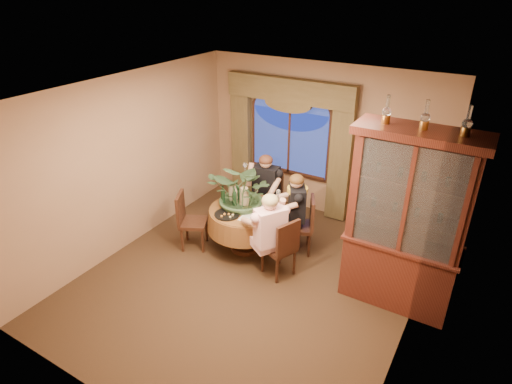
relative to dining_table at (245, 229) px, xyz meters
The scene contains 35 objects.
floor 0.91m from the dining_table, 54.72° to the right, with size 5.00×5.00×0.00m, color black.
wall_back 2.14m from the dining_table, 75.20° to the left, with size 4.50×4.50×0.00m, color #8B6749.
wall_right 2.99m from the dining_table, 13.97° to the right, with size 5.00×5.00×0.00m, color #8B6749.
ceiling 2.56m from the dining_table, 54.72° to the right, with size 5.00×5.00×0.00m, color white.
window 1.98m from the dining_table, 93.89° to the left, with size 1.62×0.10×1.32m, color navy, non-canonical shape.
arched_transom 2.45m from the dining_table, 93.89° to the left, with size 1.60×0.06×0.44m, color navy, non-canonical shape.
drapery_left 2.20m from the dining_table, 124.05° to the left, with size 0.38×0.14×2.32m, color #4D4123.
drapery_right 2.09m from the dining_table, 61.82° to the left, with size 0.38×0.14×2.32m, color #4D4123.
swag_valance 2.54m from the dining_table, 94.08° to the left, with size 2.45×0.16×0.42m, color #4D4123, non-canonical shape.
dining_table is the anchor object (origin of this frame).
china_cabinet 2.59m from the dining_table, ahead, with size 1.54×0.60×2.50m, color #3E150E.
oil_lamp_left 3.04m from the dining_table, ahead, with size 0.11×0.11×0.34m, color #A5722D, non-canonical shape.
oil_lamp_center 3.35m from the dining_table, ahead, with size 0.11×0.11×0.34m, color #A5722D, non-canonical shape.
oil_lamp_right 3.68m from the dining_table, ahead, with size 0.11×0.11×0.34m, color #A5722D, non-canonical shape.
chair_right 0.84m from the dining_table, 21.78° to the right, with size 0.42×0.42×0.96m, color black.
chair_back_right 0.87m from the dining_table, 26.45° to the left, with size 0.42×0.42×0.96m, color black.
chair_back 0.83m from the dining_table, 93.97° to the left, with size 0.42×0.42×0.96m, color black.
chair_front_left 0.86m from the dining_table, 153.56° to the right, with size 0.42×0.42×0.96m, color black.
person_pink 0.90m from the dining_table, 32.65° to the right, with size 0.50×0.45×1.38m, color #F6C1C8, non-canonical shape.
person_back 0.86m from the dining_table, 94.95° to the left, with size 0.50×0.46×1.39m, color black, non-canonical shape.
person_scarf 0.87m from the dining_table, 30.84° to the left, with size 0.48×0.44×1.35m, color black, non-canonical shape.
stoneware_vase 0.54m from the dining_table, 128.00° to the left, with size 0.17×0.17×0.31m, color #958260, non-canonical shape.
centerpiece_plant 1.05m from the dining_table, 128.59° to the left, with size 1.07×1.19×0.93m, color #355433.
olive_bowl 0.41m from the dining_table, 33.17° to the right, with size 0.17×0.17×0.05m, color #4B572F.
cheese_platter 0.52m from the dining_table, 113.12° to the right, with size 0.40×0.40×0.02m, color black.
wine_bottle_0 0.58m from the dining_table, 168.54° to the left, with size 0.07×0.07×0.33m, color tan.
wine_bottle_1 0.64m from the dining_table, 164.53° to the left, with size 0.07×0.07×0.33m, color tan.
wine_bottle_2 0.57m from the dining_table, 167.23° to the right, with size 0.07×0.07×0.33m, color black.
wine_bottle_3 0.67m from the dining_table, behind, with size 0.07×0.07×0.33m, color black.
wine_bottle_4 0.63m from the dining_table, 146.92° to the left, with size 0.07×0.07×0.33m, color black.
tasting_paper_0 0.47m from the dining_table, 49.15° to the right, with size 0.21×0.30×0.00m, color white.
tasting_paper_1 0.48m from the dining_table, 38.95° to the left, with size 0.21×0.30×0.00m, color white.
wine_glass_person_pink 0.62m from the dining_table, 32.65° to the right, with size 0.07×0.07×0.18m, color silver, non-canonical shape.
wine_glass_person_back 0.62m from the dining_table, 94.95° to the left, with size 0.07×0.07×0.18m, color silver, non-canonical shape.
wine_glass_person_scarf 0.62m from the dining_table, 30.84° to the left, with size 0.07×0.07×0.18m, color silver, non-canonical shape.
Camera 1 is at (2.71, -4.34, 4.06)m, focal length 30.00 mm.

